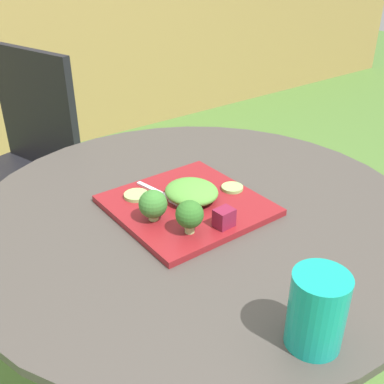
# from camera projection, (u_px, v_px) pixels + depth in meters

# --- Properties ---
(patio_table) EXTENTS (0.98, 0.98, 0.73)m
(patio_table) POSITION_uv_depth(u_px,v_px,m) (197.00, 293.00, 1.12)
(patio_table) COLOR #423D38
(patio_table) RESTS_ON ground_plane
(patio_chair) EXTENTS (0.55, 0.55, 0.90)m
(patio_chair) POSITION_uv_depth(u_px,v_px,m) (19.00, 156.00, 1.72)
(patio_chair) COLOR black
(patio_chair) RESTS_ON ground_plane
(salad_plate) EXTENTS (0.30, 0.30, 0.01)m
(salad_plate) POSITION_uv_depth(u_px,v_px,m) (187.00, 205.00, 1.00)
(salad_plate) COLOR maroon
(salad_plate) RESTS_ON patio_table
(drinking_glass) EXTENTS (0.08, 0.08, 0.12)m
(drinking_glass) POSITION_uv_depth(u_px,v_px,m) (316.00, 314.00, 0.65)
(drinking_glass) COLOR #149989
(drinking_glass) RESTS_ON patio_table
(fork) EXTENTS (0.04, 0.15, 0.00)m
(fork) POSITION_uv_depth(u_px,v_px,m) (167.00, 196.00, 1.01)
(fork) COLOR silver
(fork) RESTS_ON salad_plate
(lettuce_mound) EXTENTS (0.11, 0.12, 0.04)m
(lettuce_mound) POSITION_uv_depth(u_px,v_px,m) (193.00, 191.00, 1.00)
(lettuce_mound) COLOR #519338
(lettuce_mound) RESTS_ON salad_plate
(broccoli_floret_0) EXTENTS (0.06, 0.06, 0.06)m
(broccoli_floret_0) POSITION_uv_depth(u_px,v_px,m) (153.00, 204.00, 0.92)
(broccoli_floret_0) COLOR #99B770
(broccoli_floret_0) RESTS_ON salad_plate
(broccoli_floret_1) EXTENTS (0.05, 0.05, 0.07)m
(broccoli_floret_1) POSITION_uv_depth(u_px,v_px,m) (190.00, 215.00, 0.88)
(broccoli_floret_1) COLOR #99B770
(broccoli_floret_1) RESTS_ON salad_plate
(cucumber_slice_0) EXTENTS (0.05, 0.05, 0.01)m
(cucumber_slice_0) POSITION_uv_depth(u_px,v_px,m) (232.00, 187.00, 1.04)
(cucumber_slice_0) COLOR #8EB766
(cucumber_slice_0) RESTS_ON salad_plate
(cucumber_slice_1) EXTENTS (0.05, 0.05, 0.01)m
(cucumber_slice_1) POSITION_uv_depth(u_px,v_px,m) (136.00, 195.00, 1.01)
(cucumber_slice_1) COLOR #8EB766
(cucumber_slice_1) RESTS_ON salad_plate
(beet_chunk_0) EXTENTS (0.04, 0.03, 0.04)m
(beet_chunk_0) POSITION_uv_depth(u_px,v_px,m) (224.00, 218.00, 0.90)
(beet_chunk_0) COLOR maroon
(beet_chunk_0) RESTS_ON salad_plate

